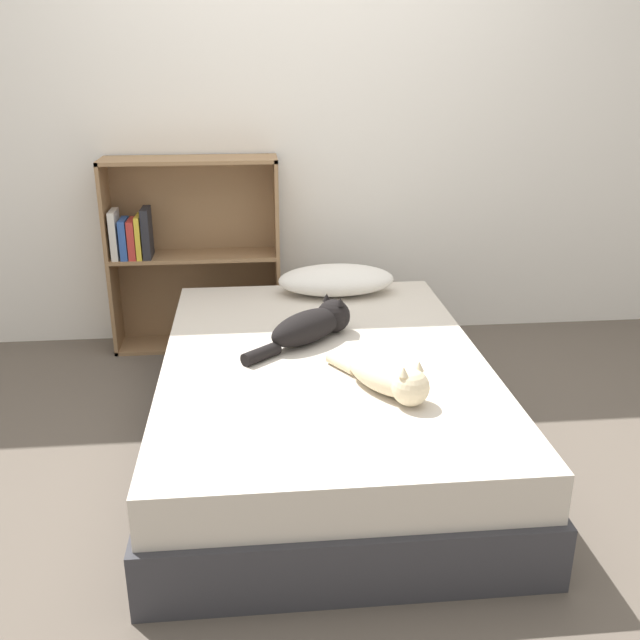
{
  "coord_description": "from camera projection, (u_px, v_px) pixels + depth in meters",
  "views": [
    {
      "loc": [
        -0.27,
        -2.64,
        1.57
      ],
      "look_at": [
        0.0,
        0.14,
        0.51
      ],
      "focal_mm": 40.0,
      "sensor_mm": 36.0,
      "label": 1
    }
  ],
  "objects": [
    {
      "name": "bed",
      "position": [
        323.0,
        401.0,
        2.97
      ],
      "size": [
        1.33,
        1.93,
        0.41
      ],
      "color": "#333338",
      "rests_on": "ground_plane"
    },
    {
      "name": "pillow",
      "position": [
        336.0,
        280.0,
        3.6
      ],
      "size": [
        0.59,
        0.32,
        0.14
      ],
      "color": "white",
      "rests_on": "bed"
    },
    {
      "name": "cat_light",
      "position": [
        389.0,
        379.0,
        2.56
      ],
      "size": [
        0.33,
        0.46,
        0.16
      ],
      "rotation": [
        0.0,
        0.0,
        5.27
      ],
      "color": "beige",
      "rests_on": "bed"
    },
    {
      "name": "wall_back",
      "position": [
        299.0,
        113.0,
        3.82
      ],
      "size": [
        8.0,
        0.06,
        2.5
      ],
      "color": "white",
      "rests_on": "ground_plane"
    },
    {
      "name": "ground_plane",
      "position": [
        323.0,
        443.0,
        3.04
      ],
      "size": [
        8.0,
        8.0,
        0.0
      ],
      "primitive_type": "plane",
      "color": "brown"
    },
    {
      "name": "cat_dark",
      "position": [
        313.0,
        325.0,
        3.03
      ],
      "size": [
        0.48,
        0.43,
        0.17
      ],
      "rotation": [
        0.0,
        0.0,
        0.71
      ],
      "color": "black",
      "rests_on": "bed"
    },
    {
      "name": "bookshelf",
      "position": [
        188.0,
        251.0,
        3.89
      ],
      "size": [
        0.91,
        0.26,
        1.05
      ],
      "color": "#8E6B47",
      "rests_on": "ground_plane"
    }
  ]
}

